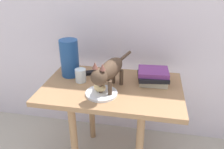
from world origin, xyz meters
The scene contains 8 objects.
side_table centered at (0.00, 0.00, 0.52)m, with size 0.86×0.53×0.61m.
plate centered at (-0.04, -0.11, 0.62)m, with size 0.19×0.19×0.01m, color white.
bread_roll centered at (-0.05, -0.09, 0.65)m, with size 0.08×0.06×0.05m, color #E0BC7A.
cat centered at (0.00, -0.06, 0.74)m, with size 0.17×0.47×0.23m.
book_stack centered at (0.25, 0.09, 0.65)m, with size 0.20×0.18×0.09m.
green_vase centered at (-0.30, 0.10, 0.73)m, with size 0.12×0.12×0.25m, color navy.
candle_jar centered at (-0.21, 0.03, 0.65)m, with size 0.07×0.07×0.08m.
tv_remote centered at (-0.16, 0.15, 0.62)m, with size 0.15×0.04×0.02m, color black.
Camera 1 is at (0.22, -1.18, 1.28)m, focal length 35.47 mm.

